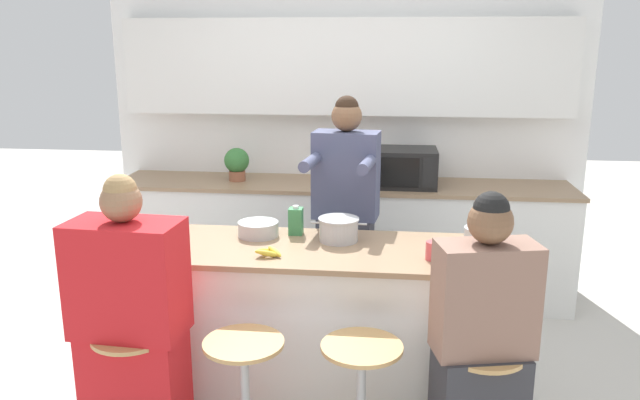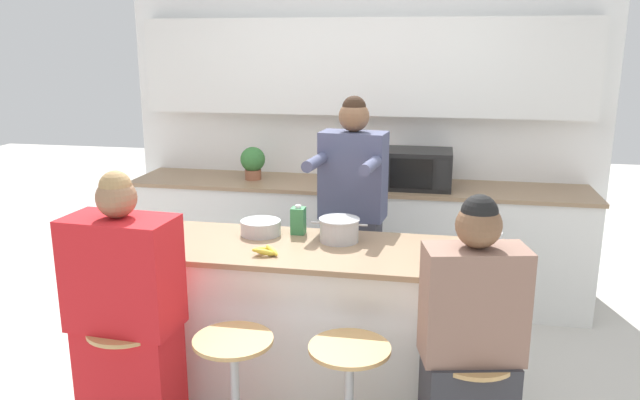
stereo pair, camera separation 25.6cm
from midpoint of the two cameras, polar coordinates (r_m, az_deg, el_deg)
ground_plane at (r=3.82m, az=-2.14°, el=-17.62°), size 16.00×16.00×0.00m
wall_back at (r=5.11m, az=0.86°, el=8.93°), size 3.87×0.22×2.70m
back_counter at (r=5.03m, az=0.47°, el=-3.66°), size 3.59×0.63×0.94m
kitchen_island at (r=3.60m, az=-2.21°, el=-11.28°), size 2.05×0.70×0.92m
bar_stool_leftmost at (r=3.32m, az=-18.70°, el=-16.24°), size 0.38×0.38×0.68m
bar_stool_center_left at (r=3.13m, az=-9.29°, el=-17.62°), size 0.38×0.38×0.68m
person_cooking at (r=4.07m, az=0.53°, el=-2.54°), size 0.47×0.57×1.70m
person_wrapped_blanket at (r=3.19m, az=-19.11°, el=-11.39°), size 0.54×0.32×1.45m
person_seated_near at (r=2.94m, az=12.03°, el=-14.02°), size 0.47×0.34×1.41m
cooking_pot at (r=3.51m, az=-0.37°, el=-2.73°), size 0.32×0.23×0.13m
fruit_bowl at (r=3.62m, az=12.56°, el=-3.06°), size 0.19×0.19×0.07m
mixing_bowl_steel at (r=3.64m, az=-7.68°, el=-2.65°), size 0.23×0.23×0.08m
coffee_cup_near at (r=3.25m, az=8.12°, el=-4.64°), size 0.11×0.08×0.10m
banana_bunch at (r=3.30m, az=-6.96°, el=-4.77°), size 0.16×0.12×0.05m
juice_carton at (r=3.64m, az=-4.24°, el=-1.94°), size 0.08×0.08×0.17m
microwave at (r=4.82m, az=6.16°, el=2.97°), size 0.50×0.40×0.29m
potted_plant at (r=5.04m, az=-9.07°, el=3.38°), size 0.20×0.20×0.26m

